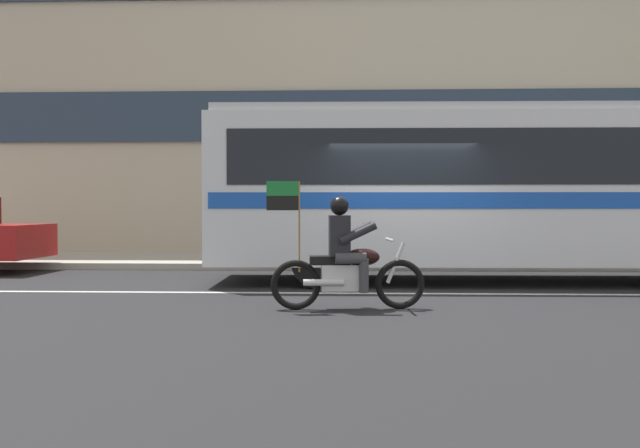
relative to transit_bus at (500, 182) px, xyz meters
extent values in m
plane|color=black|center=(-1.94, -1.19, -1.88)|extent=(60.00, 60.00, 0.00)
cube|color=#A39E93|center=(-1.94, 3.91, -1.81)|extent=(28.00, 3.80, 0.15)
cube|color=silver|center=(-1.94, -1.79, -1.88)|extent=(26.60, 0.14, 0.01)
cube|color=#B2A893|center=(-1.94, 6.21, 3.74)|extent=(28.00, 0.80, 11.24)
cube|color=#233347|center=(-1.94, 5.77, 2.05)|extent=(25.76, 0.10, 1.40)
cube|color=silver|center=(0.00, 0.01, -0.15)|extent=(10.86, 2.74, 2.70)
cube|color=black|center=(0.00, 0.01, 0.40)|extent=(9.99, 2.76, 0.96)
cube|color=#194CB2|center=(0.00, 0.01, -0.35)|extent=(10.64, 2.76, 0.28)
cube|color=#ADB1BA|center=(0.00, 0.01, 1.26)|extent=(10.64, 2.61, 0.16)
cylinder|color=black|center=(-3.35, -1.17, -1.36)|extent=(1.04, 0.30, 1.04)
torus|color=black|center=(-2.16, -3.43, -1.54)|extent=(0.70, 0.15, 0.69)
torus|color=black|center=(-3.60, -3.56, -1.54)|extent=(0.70, 0.15, 0.69)
cube|color=silver|center=(-2.93, -3.50, -1.44)|extent=(0.66, 0.34, 0.36)
ellipsoid|color=black|center=(-2.68, -3.48, -1.16)|extent=(0.50, 0.32, 0.24)
cube|color=black|center=(-3.13, -3.52, -1.20)|extent=(0.58, 0.31, 0.12)
cylinder|color=silver|center=(-2.22, -3.44, -1.24)|extent=(0.28, 0.08, 0.58)
cylinder|color=silver|center=(-2.30, -3.44, -0.92)|extent=(0.10, 0.64, 0.04)
cylinder|color=silver|center=(-3.21, -3.69, -1.49)|extent=(0.56, 0.14, 0.09)
cube|color=black|center=(-3.00, -3.51, -0.86)|extent=(0.31, 0.38, 0.56)
sphere|color=black|center=(-3.00, -3.51, -0.45)|extent=(0.26, 0.26, 0.26)
cylinder|color=#38383D|center=(-2.87, -3.32, -1.16)|extent=(0.43, 0.19, 0.15)
cylinder|color=#38383D|center=(-2.70, -3.30, -1.40)|extent=(0.13, 0.13, 0.46)
cylinder|color=#38383D|center=(-2.84, -3.67, -1.16)|extent=(0.43, 0.19, 0.15)
cylinder|color=#38383D|center=(-2.66, -3.66, -1.40)|extent=(0.13, 0.13, 0.46)
cylinder|color=black|center=(-2.78, -3.29, -0.82)|extent=(0.53, 0.16, 0.32)
cylinder|color=black|center=(-2.74, -3.68, -0.82)|extent=(0.53, 0.16, 0.32)
cylinder|color=olive|center=(-3.55, -3.56, -0.73)|extent=(0.02, 0.02, 1.25)
cube|color=#197233|center=(-3.78, -3.58, -0.21)|extent=(0.44, 0.06, 0.20)
cube|color=black|center=(-3.78, -3.58, -0.41)|extent=(0.44, 0.06, 0.20)
cylinder|color=gold|center=(-1.82, 3.21, -1.44)|extent=(0.22, 0.22, 0.58)
sphere|color=gold|center=(-1.82, 3.21, -1.08)|extent=(0.20, 0.20, 0.20)
cylinder|color=gold|center=(-1.82, 3.07, -1.41)|extent=(0.09, 0.10, 0.09)
camera|label=1|loc=(-2.89, -12.71, -0.45)|focal=37.43mm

